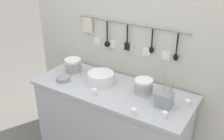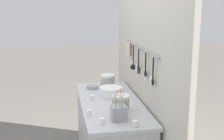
{
  "view_description": "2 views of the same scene",
  "coord_description": "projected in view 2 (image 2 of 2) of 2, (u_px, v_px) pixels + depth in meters",
  "views": [
    {
      "loc": [
        1.05,
        -1.67,
        2.02
      ],
      "look_at": [
        -0.01,
        0.02,
        1.06
      ],
      "focal_mm": 42.0,
      "sensor_mm": 36.0,
      "label": 1
    },
    {
      "loc": [
        2.79,
        -0.48,
        1.84
      ],
      "look_at": [
        -0.04,
        0.02,
        1.19
      ],
      "focal_mm": 50.0,
      "sensor_mm": 36.0,
      "label": 2
    }
  ],
  "objects": [
    {
      "name": "cutlery_caddy",
      "position": [
        119.0,
        113.0,
        2.49
      ],
      "size": [
        0.12,
        0.12,
        0.27
      ],
      "color": "#93969E",
      "rests_on": "counter"
    },
    {
      "name": "plate_stack",
      "position": [
        111.0,
        92.0,
        3.1
      ],
      "size": [
        0.23,
        0.23,
        0.1
      ],
      "color": "white",
      "rests_on": "counter"
    },
    {
      "name": "bowl_stack_wide_centre",
      "position": [
        108.0,
        81.0,
        3.41
      ],
      "size": [
        0.15,
        0.15,
        0.15
      ],
      "color": "white",
      "rests_on": "counter"
    },
    {
      "name": "steel_mixing_bowl",
      "position": [
        92.0,
        87.0,
        3.38
      ],
      "size": [
        0.12,
        0.12,
        0.04
      ],
      "color": "#93969E",
      "rests_on": "counter"
    },
    {
      "name": "bowl_stack_back_corner",
      "position": [
        121.0,
        103.0,
        2.7
      ],
      "size": [
        0.15,
        0.15,
        0.14
      ],
      "color": "white",
      "rests_on": "counter"
    },
    {
      "name": "cup_mid_row",
      "position": [
        135.0,
        124.0,
        2.37
      ],
      "size": [
        0.04,
        0.04,
        0.05
      ],
      "color": "white",
      "rests_on": "counter"
    },
    {
      "name": "back_wall",
      "position": [
        143.0,
        94.0,
        3.01
      ],
      "size": [
        2.21,
        0.09,
        1.89
      ],
      "color": "beige",
      "rests_on": "ground"
    },
    {
      "name": "cup_back_right",
      "position": [
        102.0,
        121.0,
        2.42
      ],
      "size": [
        0.04,
        0.04,
        0.05
      ],
      "color": "white",
      "rests_on": "counter"
    },
    {
      "name": "cup_centre",
      "position": [
        93.0,
        98.0,
        3.0
      ],
      "size": [
        0.04,
        0.04,
        0.05
      ],
      "color": "white",
      "rests_on": "counter"
    },
    {
      "name": "cup_edge_near",
      "position": [
        89.0,
        113.0,
        2.6
      ],
      "size": [
        0.04,
        0.04,
        0.05
      ],
      "color": "white",
      "rests_on": "counter"
    }
  ]
}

